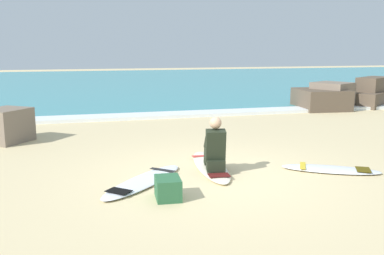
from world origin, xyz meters
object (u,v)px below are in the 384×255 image
at_px(surfboard_spare_near, 144,181).
at_px(shoreline_rock, 6,125).
at_px(surfer_seated, 215,149).
at_px(surfboard_spare_far, 331,169).
at_px(surfboard_main, 210,166).
at_px(beach_bag, 168,188).

height_order(surfboard_spare_near, shoreline_rock, shoreline_rock).
bearing_deg(shoreline_rock, surfer_seated, -43.03).
bearing_deg(surfboard_spare_far, surfboard_main, 159.10).
relative_size(surfboard_spare_near, shoreline_rock, 1.98).
distance_m(shoreline_rock, beach_bag, 5.61).
relative_size(surfboard_main, beach_bag, 4.75).
height_order(surfboard_main, surfer_seated, surfer_seated).
relative_size(surfboard_spare_near, beach_bag, 4.02).
distance_m(surfboard_spare_near, beach_bag, 0.87).
bearing_deg(surfer_seated, surfboard_spare_far, -12.33).
height_order(surfboard_main, surfboard_spare_far, same).
distance_m(surfboard_main, beach_bag, 1.80).
distance_m(surfer_seated, beach_bag, 1.56).
height_order(surfer_seated, beach_bag, surfer_seated).
relative_size(surfer_seated, surfboard_spare_near, 0.49).
xyz_separation_m(surfboard_spare_near, shoreline_rock, (-2.66, 3.97, 0.36)).
bearing_deg(surfboard_spare_near, surfboard_main, 23.71).
bearing_deg(surfboard_spare_near, shoreline_rock, 123.76).
relative_size(surfboard_main, surfboard_spare_far, 1.29).
bearing_deg(surfboard_main, beach_bag, -127.94).
xyz_separation_m(surfer_seated, shoreline_rock, (-3.98, 3.71, -0.04)).
xyz_separation_m(surfboard_main, surfer_seated, (-0.02, -0.33, 0.40)).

